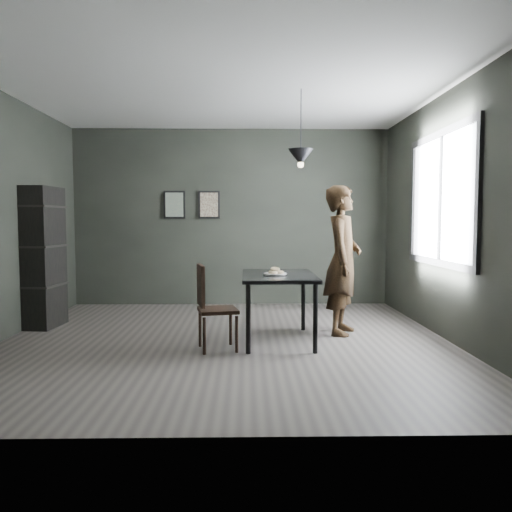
{
  "coord_description": "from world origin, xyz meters",
  "views": [
    {
      "loc": [
        0.24,
        -5.51,
        1.34
      ],
      "look_at": [
        0.35,
        0.05,
        0.95
      ],
      "focal_mm": 35.0,
      "sensor_mm": 36.0,
      "label": 1
    }
  ],
  "objects_px": {
    "white_plate": "(275,275)",
    "woman": "(343,260)",
    "wood_chair": "(210,302)",
    "pendant_lamp": "(301,157)",
    "cafe_table": "(279,281)",
    "shelf_unit": "(44,257)"
  },
  "relations": [
    {
      "from": "white_plate",
      "to": "woman",
      "type": "distance_m",
      "value": 0.95
    },
    {
      "from": "woman",
      "to": "wood_chair",
      "type": "xyz_separation_m",
      "value": [
        -1.52,
        -0.74,
        -0.37
      ]
    },
    {
      "from": "woman",
      "to": "pendant_lamp",
      "type": "bearing_deg",
      "value": 134.28
    },
    {
      "from": "cafe_table",
      "to": "white_plate",
      "type": "height_order",
      "value": "white_plate"
    },
    {
      "from": "shelf_unit",
      "to": "pendant_lamp",
      "type": "height_order",
      "value": "pendant_lamp"
    },
    {
      "from": "shelf_unit",
      "to": "pendant_lamp",
      "type": "xyz_separation_m",
      "value": [
        3.17,
        -0.71,
        1.17
      ]
    },
    {
      "from": "white_plate",
      "to": "wood_chair",
      "type": "xyz_separation_m",
      "value": [
        -0.69,
        -0.3,
        -0.25
      ]
    },
    {
      "from": "cafe_table",
      "to": "white_plate",
      "type": "distance_m",
      "value": 0.13
    },
    {
      "from": "cafe_table",
      "to": "pendant_lamp",
      "type": "xyz_separation_m",
      "value": [
        0.25,
        0.1,
        1.38
      ]
    },
    {
      "from": "wood_chair",
      "to": "shelf_unit",
      "type": "relative_size",
      "value": 0.51
    },
    {
      "from": "cafe_table",
      "to": "shelf_unit",
      "type": "bearing_deg",
      "value": 164.47
    },
    {
      "from": "woman",
      "to": "pendant_lamp",
      "type": "xyz_separation_m",
      "value": [
        -0.53,
        -0.25,
        1.17
      ]
    },
    {
      "from": "wood_chair",
      "to": "cafe_table",
      "type": "bearing_deg",
      "value": 15.44
    },
    {
      "from": "cafe_table",
      "to": "pendant_lamp",
      "type": "bearing_deg",
      "value": 21.8
    },
    {
      "from": "shelf_unit",
      "to": "pendant_lamp",
      "type": "relative_size",
      "value": 2.04
    },
    {
      "from": "white_plate",
      "to": "wood_chair",
      "type": "bearing_deg",
      "value": -156.82
    },
    {
      "from": "white_plate",
      "to": "woman",
      "type": "relative_size",
      "value": 0.13
    },
    {
      "from": "cafe_table",
      "to": "woman",
      "type": "relative_size",
      "value": 0.68
    },
    {
      "from": "wood_chair",
      "to": "pendant_lamp",
      "type": "distance_m",
      "value": 1.89
    },
    {
      "from": "white_plate",
      "to": "cafe_table",
      "type": "bearing_deg",
      "value": 65.63
    },
    {
      "from": "shelf_unit",
      "to": "wood_chair",
      "type": "bearing_deg",
      "value": -23.57
    },
    {
      "from": "cafe_table",
      "to": "white_plate",
      "type": "bearing_deg",
      "value": -114.37
    }
  ]
}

